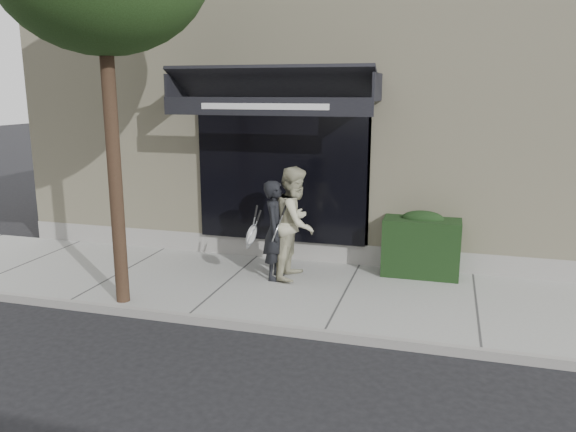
% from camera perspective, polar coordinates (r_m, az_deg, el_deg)
% --- Properties ---
extents(ground, '(80.00, 80.00, 0.00)m').
position_cam_1_polar(ground, '(9.12, 5.79, -8.41)').
color(ground, black).
rests_on(ground, ground).
extents(sidewalk, '(20.00, 3.00, 0.12)m').
position_cam_1_polar(sidewalk, '(9.10, 5.80, -8.06)').
color(sidewalk, gray).
rests_on(sidewalk, ground).
extents(curb, '(20.00, 0.10, 0.14)m').
position_cam_1_polar(curb, '(7.69, 3.70, -11.94)').
color(curb, gray).
rests_on(curb, ground).
extents(building_facade, '(14.30, 8.04, 5.64)m').
position_cam_1_polar(building_facade, '(13.44, 9.85, 10.20)').
color(building_facade, beige).
rests_on(building_facade, ground).
extents(hedge, '(1.30, 0.70, 1.14)m').
position_cam_1_polar(hedge, '(9.99, 13.39, -2.84)').
color(hedge, black).
rests_on(hedge, sidewalk).
extents(pedestrian_front, '(0.66, 0.83, 1.69)m').
position_cam_1_polar(pedestrian_front, '(9.46, -1.29, -1.45)').
color(pedestrian_front, black).
rests_on(pedestrian_front, sidewalk).
extents(pedestrian_back, '(0.75, 0.95, 1.91)m').
position_cam_1_polar(pedestrian_back, '(9.49, 0.73, -0.70)').
color(pedestrian_back, '#B4B090').
rests_on(pedestrian_back, sidewalk).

